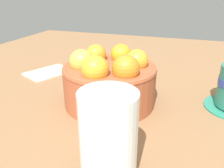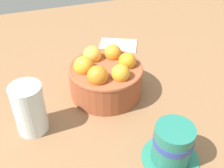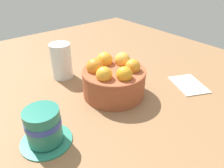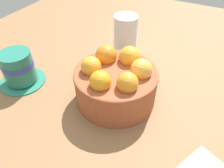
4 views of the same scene
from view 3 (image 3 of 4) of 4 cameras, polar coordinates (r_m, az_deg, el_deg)
name	(u,v)px [view 3 (image 3 of 4)]	position (r cm, az deg, el deg)	size (l,w,h in cm)	color
ground_plane	(114,98)	(61.06, 0.46, -3.77)	(130.04, 111.48, 3.19)	brown
terracotta_bowl	(114,79)	(57.76, 0.43, 1.44)	(16.94, 16.94, 10.50)	#9E4C2D
coffee_cup	(44,127)	(45.61, -17.55, -10.81)	(10.58, 10.58, 7.93)	#297C63
water_glass	(61,61)	(67.99, -13.21, 5.96)	(6.26, 6.26, 10.81)	silver
folded_napkin	(189,84)	(67.79, 19.57, -0.04)	(11.08, 7.89, 0.60)	beige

